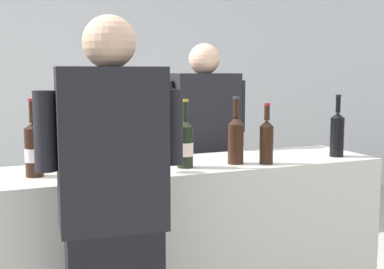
{
  "coord_description": "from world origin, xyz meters",
  "views": [
    {
      "loc": [
        -0.91,
        -2.4,
        1.47
      ],
      "look_at": [
        0.1,
        0.0,
        1.14
      ],
      "focal_mm": 47.82,
      "sensor_mm": 36.0,
      "label": 1
    }
  ],
  "objects_px": {
    "wine_bottle_5": "(46,144)",
    "wine_glass": "(155,142)",
    "person_server": "(204,175)",
    "person_guest": "(113,243)",
    "wine_bottle_0": "(236,138)",
    "wine_bottle_2": "(267,140)",
    "wine_bottle_3": "(337,133)",
    "wine_bottle_1": "(34,149)",
    "ice_bucket": "(93,152)",
    "wine_bottle_4": "(185,143)"
  },
  "relations": [
    {
      "from": "wine_bottle_2",
      "to": "wine_glass",
      "type": "bearing_deg",
      "value": 178.43
    },
    {
      "from": "wine_bottle_4",
      "to": "person_guest",
      "type": "xyz_separation_m",
      "value": [
        -0.48,
        -0.46,
        -0.3
      ]
    },
    {
      "from": "person_guest",
      "to": "wine_bottle_1",
      "type": "bearing_deg",
      "value": 113.37
    },
    {
      "from": "wine_bottle_1",
      "to": "wine_bottle_5",
      "type": "distance_m",
      "value": 0.19
    },
    {
      "from": "wine_bottle_0",
      "to": "wine_bottle_1",
      "type": "distance_m",
      "value": 0.99
    },
    {
      "from": "wine_bottle_5",
      "to": "wine_glass",
      "type": "relative_size",
      "value": 1.61
    },
    {
      "from": "person_server",
      "to": "wine_bottle_5",
      "type": "bearing_deg",
      "value": -158.58
    },
    {
      "from": "wine_bottle_2",
      "to": "person_guest",
      "type": "distance_m",
      "value": 1.03
    },
    {
      "from": "wine_bottle_3",
      "to": "person_server",
      "type": "xyz_separation_m",
      "value": [
        -0.51,
        0.67,
        -0.32
      ]
    },
    {
      "from": "wine_bottle_5",
      "to": "person_guest",
      "type": "distance_m",
      "value": 0.77
    },
    {
      "from": "wine_bottle_2",
      "to": "wine_bottle_3",
      "type": "relative_size",
      "value": 0.91
    },
    {
      "from": "wine_bottle_2",
      "to": "person_guest",
      "type": "bearing_deg",
      "value": -156.55
    },
    {
      "from": "wine_bottle_5",
      "to": "wine_bottle_2",
      "type": "bearing_deg",
      "value": -16.14
    },
    {
      "from": "wine_bottle_0",
      "to": "person_guest",
      "type": "bearing_deg",
      "value": -149.21
    },
    {
      "from": "wine_bottle_3",
      "to": "ice_bucket",
      "type": "relative_size",
      "value": 1.62
    },
    {
      "from": "wine_bottle_4",
      "to": "wine_glass",
      "type": "xyz_separation_m",
      "value": [
        -0.17,
        -0.05,
        0.02
      ]
    },
    {
      "from": "wine_bottle_2",
      "to": "ice_bucket",
      "type": "distance_m",
      "value": 0.88
    },
    {
      "from": "wine_bottle_0",
      "to": "wine_bottle_4",
      "type": "height_order",
      "value": "wine_bottle_0"
    },
    {
      "from": "wine_bottle_1",
      "to": "person_server",
      "type": "distance_m",
      "value": 1.28
    },
    {
      "from": "wine_bottle_5",
      "to": "wine_glass",
      "type": "xyz_separation_m",
      "value": [
        0.46,
        -0.29,
        0.02
      ]
    },
    {
      "from": "wine_bottle_1",
      "to": "ice_bucket",
      "type": "xyz_separation_m",
      "value": [
        0.26,
        -0.03,
        -0.03
      ]
    },
    {
      "from": "wine_bottle_2",
      "to": "wine_bottle_1",
      "type": "bearing_deg",
      "value": 173.39
    },
    {
      "from": "wine_bottle_3",
      "to": "wine_bottle_0",
      "type": "bearing_deg",
      "value": 178.35
    },
    {
      "from": "wine_bottle_0",
      "to": "wine_bottle_5",
      "type": "height_order",
      "value": "wine_bottle_0"
    },
    {
      "from": "wine_glass",
      "to": "ice_bucket",
      "type": "xyz_separation_m",
      "value": [
        -0.28,
        0.09,
        -0.04
      ]
    },
    {
      "from": "person_server",
      "to": "person_guest",
      "type": "relative_size",
      "value": 0.98
    },
    {
      "from": "ice_bucket",
      "to": "person_server",
      "type": "bearing_deg",
      "value": 35.71
    },
    {
      "from": "wine_bottle_5",
      "to": "person_server",
      "type": "xyz_separation_m",
      "value": [
        1.02,
        0.4,
        -0.31
      ]
    },
    {
      "from": "wine_bottle_4",
      "to": "wine_bottle_5",
      "type": "xyz_separation_m",
      "value": [
        -0.63,
        0.24,
        -0.0
      ]
    },
    {
      "from": "wine_bottle_5",
      "to": "wine_glass",
      "type": "height_order",
      "value": "wine_bottle_5"
    },
    {
      "from": "wine_bottle_1",
      "to": "wine_glass",
      "type": "distance_m",
      "value": 0.55
    },
    {
      "from": "wine_bottle_0",
      "to": "wine_bottle_5",
      "type": "bearing_deg",
      "value": 164.89
    },
    {
      "from": "wine_bottle_2",
      "to": "ice_bucket",
      "type": "xyz_separation_m",
      "value": [
        -0.87,
        0.1,
        -0.02
      ]
    },
    {
      "from": "wine_bottle_1",
      "to": "wine_bottle_2",
      "type": "relative_size",
      "value": 1.13
    },
    {
      "from": "wine_bottle_1",
      "to": "wine_bottle_5",
      "type": "xyz_separation_m",
      "value": [
        0.08,
        0.17,
        -0.01
      ]
    },
    {
      "from": "wine_bottle_1",
      "to": "wine_bottle_0",
      "type": "bearing_deg",
      "value": -4.14
    },
    {
      "from": "wine_bottle_0",
      "to": "person_server",
      "type": "bearing_deg",
      "value": 80.11
    },
    {
      "from": "wine_bottle_0",
      "to": "person_server",
      "type": "xyz_separation_m",
      "value": [
        0.11,
        0.65,
        -0.32
      ]
    },
    {
      "from": "person_guest",
      "to": "wine_bottle_3",
      "type": "bearing_deg",
      "value": 17.43
    },
    {
      "from": "wine_bottle_0",
      "to": "person_server",
      "type": "distance_m",
      "value": 0.73
    },
    {
      "from": "person_server",
      "to": "ice_bucket",
      "type": "bearing_deg",
      "value": -144.29
    },
    {
      "from": "wine_bottle_5",
      "to": "ice_bucket",
      "type": "distance_m",
      "value": 0.27
    },
    {
      "from": "wine_bottle_2",
      "to": "wine_bottle_3",
      "type": "xyz_separation_m",
      "value": [
        0.48,
        0.04,
        0.01
      ]
    },
    {
      "from": "person_guest",
      "to": "wine_bottle_5",
      "type": "bearing_deg",
      "value": 102.16
    },
    {
      "from": "wine_bottle_0",
      "to": "wine_glass",
      "type": "distance_m",
      "value": 0.45
    },
    {
      "from": "wine_bottle_3",
      "to": "ice_bucket",
      "type": "distance_m",
      "value": 1.35
    },
    {
      "from": "wine_bottle_3",
      "to": "wine_glass",
      "type": "relative_size",
      "value": 1.66
    },
    {
      "from": "wine_bottle_5",
      "to": "wine_glass",
      "type": "bearing_deg",
      "value": -32.09
    },
    {
      "from": "wine_bottle_5",
      "to": "ice_bucket",
      "type": "bearing_deg",
      "value": -47.43
    },
    {
      "from": "wine_bottle_0",
      "to": "person_guest",
      "type": "distance_m",
      "value": 0.94
    }
  ]
}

